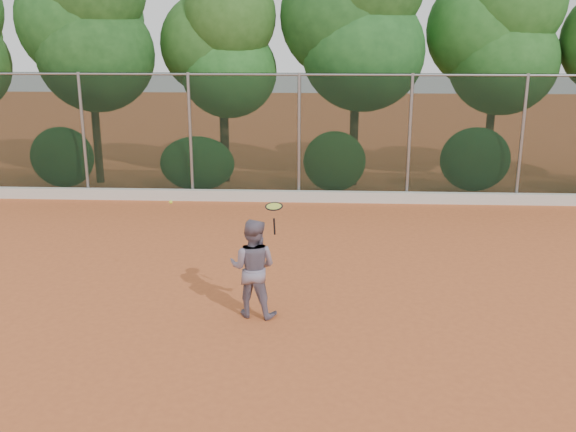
{
  "coord_description": "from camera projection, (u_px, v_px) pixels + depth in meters",
  "views": [
    {
      "loc": [
        0.58,
        -10.43,
        4.54
      ],
      "look_at": [
        0.0,
        1.0,
        1.25
      ],
      "focal_mm": 40.0,
      "sensor_mm": 36.0,
      "label": 1
    }
  ],
  "objects": [
    {
      "name": "tennis_racket",
      "position": [
        274.0,
        209.0,
        10.12
      ],
      "size": [
        0.32,
        0.32,
        0.54
      ],
      "color": "black",
      "rests_on": "ground"
    },
    {
      "name": "chainlink_fence",
      "position": [
        299.0,
        134.0,
        17.5
      ],
      "size": [
        24.09,
        0.09,
        3.5
      ],
      "color": "black",
      "rests_on": "ground"
    },
    {
      "name": "concrete_curb",
      "position": [
        299.0,
        196.0,
        17.8
      ],
      "size": [
        24.0,
        0.2,
        0.3
      ],
      "primitive_type": "cube",
      "color": "silver",
      "rests_on": "ground"
    },
    {
      "name": "foliage_backdrop",
      "position": [
        283.0,
        37.0,
        18.73
      ],
      "size": [
        23.7,
        3.63,
        7.55
      ],
      "color": "#402918",
      "rests_on": "ground"
    },
    {
      "name": "ground",
      "position": [
        285.0,
        300.0,
        11.3
      ],
      "size": [
        80.0,
        80.0,
        0.0
      ],
      "primitive_type": "plane",
      "color": "#C45E2E",
      "rests_on": "ground"
    },
    {
      "name": "tennis_player",
      "position": [
        253.0,
        268.0,
        10.49
      ],
      "size": [
        0.91,
        0.78,
        1.65
      ],
      "primitive_type": "imported",
      "rotation": [
        0.0,
        0.0,
        2.94
      ],
      "color": "slate",
      "rests_on": "ground"
    },
    {
      "name": "tennis_ball_in_flight",
      "position": [
        171.0,
        202.0,
        10.85
      ],
      "size": [
        0.06,
        0.06,
        0.06
      ],
      "color": "#D2E834",
      "rests_on": "ground"
    }
  ]
}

